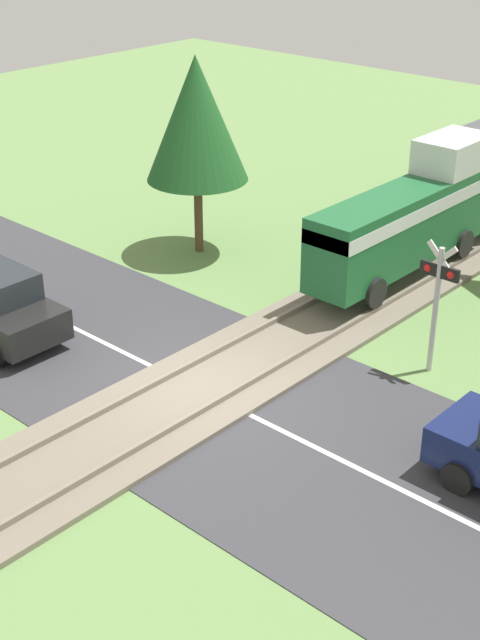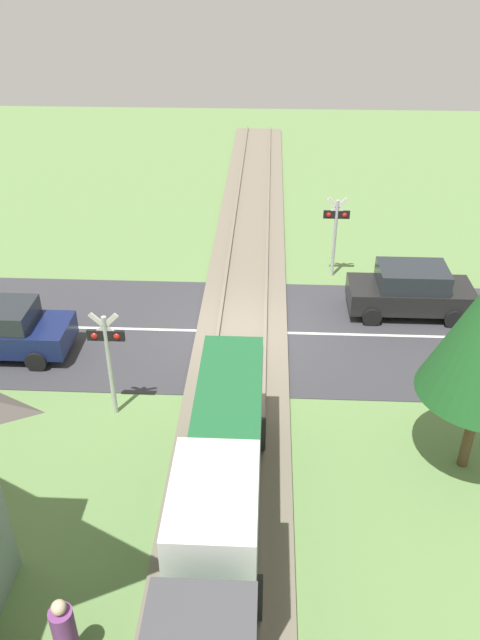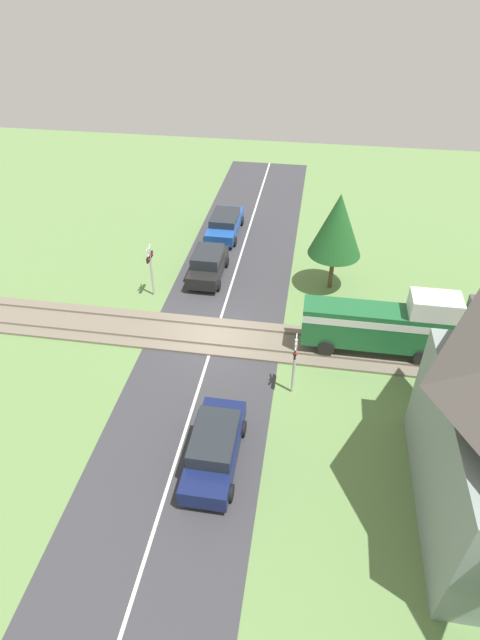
# 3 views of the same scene
# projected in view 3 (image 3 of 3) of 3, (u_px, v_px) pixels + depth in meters

# --- Properties ---
(ground_plane) EXTENTS (60.00, 60.00, 0.00)m
(ground_plane) POSITION_uv_depth(u_px,v_px,m) (215.00, 337.00, 24.19)
(ground_plane) COLOR #66894C
(road_surface) EXTENTS (48.00, 6.40, 0.02)m
(road_surface) POSITION_uv_depth(u_px,v_px,m) (215.00, 337.00, 24.18)
(road_surface) COLOR #38383D
(road_surface) RESTS_ON ground_plane
(track_bed) EXTENTS (2.80, 48.00, 0.24)m
(track_bed) POSITION_uv_depth(u_px,v_px,m) (215.00, 336.00, 24.14)
(track_bed) COLOR #756B5B
(track_bed) RESTS_ON ground_plane
(car_near_crossing) EXTENTS (3.91, 1.85, 1.64)m
(car_near_crossing) POSITION_uv_depth(u_px,v_px,m) (208.00, 264.00, 28.03)
(car_near_crossing) COLOR black
(car_near_crossing) RESTS_ON ground_plane
(car_far_side) EXTENTS (4.38, 1.84, 1.59)m
(car_far_side) POSITION_uv_depth(u_px,v_px,m) (215.00, 447.00, 17.94)
(car_far_side) COLOR #141E4C
(car_far_side) RESTS_ON ground_plane
(car_behind_queue) EXTENTS (4.50, 1.95, 1.40)m
(car_behind_queue) POSITION_uv_depth(u_px,v_px,m) (225.00, 224.00, 32.23)
(car_behind_queue) COLOR #1E4CA8
(car_behind_queue) RESTS_ON ground_plane
(crossing_signal_west_approach) EXTENTS (0.90, 0.18, 2.97)m
(crossing_signal_west_approach) POSITION_uv_depth(u_px,v_px,m) (151.00, 264.00, 25.93)
(crossing_signal_west_approach) COLOR #B7B7B7
(crossing_signal_west_approach) RESTS_ON ground_plane
(crossing_signal_east_approach) EXTENTS (0.90, 0.18, 2.97)m
(crossing_signal_east_approach) POSITION_uv_depth(u_px,v_px,m) (295.00, 358.00, 20.12)
(crossing_signal_east_approach) COLOR #B7B7B7
(crossing_signal_east_approach) RESTS_ON ground_plane
(pedestrian_by_station) EXTENTS (0.39, 0.39, 1.58)m
(pedestrian_by_station) POSITION_uv_depth(u_px,v_px,m) (450.00, 385.00, 20.55)
(pedestrian_by_station) COLOR #7F3D84
(pedestrian_by_station) RESTS_ON ground_plane
(tree_roadside_hedge) EXTENTS (2.78, 2.78, 5.45)m
(tree_roadside_hedge) POSITION_uv_depth(u_px,v_px,m) (337.00, 225.00, 25.42)
(tree_roadside_hedge) COLOR brown
(tree_roadside_hedge) RESTS_ON ground_plane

